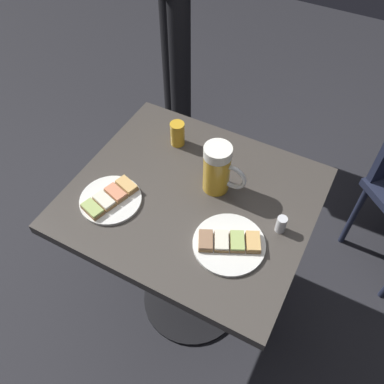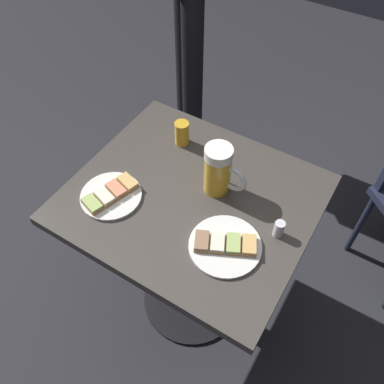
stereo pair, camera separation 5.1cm
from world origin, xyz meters
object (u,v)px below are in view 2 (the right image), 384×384
object	(u,v)px
plate_near	(225,245)
beer_mug	(219,170)
salt_shaker	(279,229)
plate_far	(111,195)
beer_glass_small	(182,133)

from	to	relation	value
plate_near	beer_mug	distance (m)	0.23
salt_shaker	plate_far	bearing A→B (deg)	106.02
plate_far	beer_mug	distance (m)	0.35
plate_far	salt_shaker	bearing A→B (deg)	-73.98
plate_far	beer_mug	world-z (taller)	beer_mug
plate_near	plate_far	size ratio (longest dim) A/B	1.09
plate_near	beer_mug	size ratio (longest dim) A/B	1.21
beer_mug	salt_shaker	world-z (taller)	beer_mug
plate_near	salt_shaker	world-z (taller)	salt_shaker
beer_glass_small	salt_shaker	size ratio (longest dim) A/B	1.56
plate_near	plate_far	world-z (taller)	same
beer_mug	beer_glass_small	size ratio (longest dim) A/B	1.97
beer_mug	salt_shaker	bearing A→B (deg)	-104.42
beer_mug	salt_shaker	xyz separation A→B (m)	(-0.06, -0.24, -0.06)
salt_shaker	plate_near	bearing A→B (deg)	136.96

